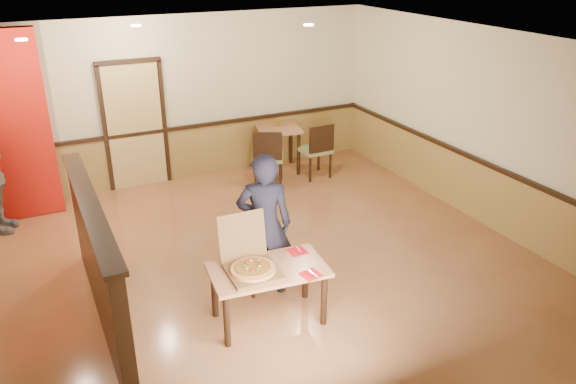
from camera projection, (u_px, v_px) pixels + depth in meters
name	position (u px, v px, depth m)	size (l,w,h in m)	color
floor	(264.00, 268.00, 7.21)	(7.00, 7.00, 0.00)	#B37145
ceiling	(259.00, 46.00, 6.08)	(7.00, 7.00, 0.00)	black
wall_back	(180.00, 100.00, 9.53)	(7.00, 7.00, 0.00)	beige
wall_right	(485.00, 128.00, 8.05)	(7.00, 7.00, 0.00)	beige
wainscot_back	(184.00, 153.00, 9.89)	(7.00, 0.04, 0.90)	olive
chair_rail_back	(183.00, 128.00, 9.68)	(7.00, 0.06, 0.06)	black
wainscot_right	(475.00, 189.00, 8.42)	(0.04, 7.00, 0.90)	olive
chair_rail_right	(478.00, 160.00, 8.22)	(0.06, 7.00, 0.06)	black
back_door	(135.00, 126.00, 9.32)	(0.90, 0.06, 2.10)	#D3B76C
booth_partition	(98.00, 261.00, 5.95)	(0.20, 3.10, 1.44)	black
spot_a	(21.00, 40.00, 6.65)	(0.14, 0.14, 0.02)	#FFEFB2
spot_b	(136.00, 25.00, 7.83)	(0.14, 0.14, 0.02)	#FFEFB2
spot_c	(309.00, 25.00, 7.89)	(0.14, 0.14, 0.02)	#FFEFB2
main_table	(268.00, 277.00, 6.00)	(1.30, 0.83, 0.66)	#B2714B
diner_chair	(261.00, 247.00, 6.70)	(0.49, 0.49, 0.93)	#75884F
side_chair_left	(268.00, 156.00, 9.45)	(0.68, 0.68, 1.02)	#75884F
side_chair_right	(317.00, 148.00, 9.83)	(0.51, 0.51, 1.00)	#75884F
side_table	(279.00, 137.00, 10.13)	(0.90, 0.90, 0.81)	#B2714B
diner	(264.00, 225.00, 6.42)	(0.64, 0.42, 1.74)	black
pizza_box	(251.00, 265.00, 5.88)	(0.54, 0.64, 0.56)	brown
pizza	(253.00, 269.00, 5.84)	(0.47, 0.47, 0.03)	#EE9C56
napkin_near	(311.00, 275.00, 5.84)	(0.23, 0.23, 0.01)	red
napkin_far	(297.00, 251.00, 6.28)	(0.20, 0.20, 0.01)	red
condiment	(277.00, 122.00, 10.10)	(0.06, 0.06, 0.14)	brown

